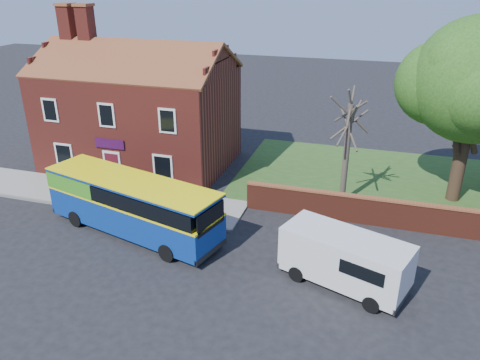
% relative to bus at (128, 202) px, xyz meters
% --- Properties ---
extents(ground, '(120.00, 120.00, 0.00)m').
position_rel_bus_xyz_m(ground, '(3.12, -2.59, -1.71)').
color(ground, black).
rests_on(ground, ground).
extents(pavement, '(18.00, 3.50, 0.12)m').
position_rel_bus_xyz_m(pavement, '(-3.88, 3.16, -1.65)').
color(pavement, gray).
rests_on(pavement, ground).
extents(kerb, '(18.00, 0.15, 0.14)m').
position_rel_bus_xyz_m(kerb, '(-3.88, 1.41, -1.64)').
color(kerb, slate).
rests_on(kerb, ground).
extents(grass_strip, '(26.00, 12.00, 0.04)m').
position_rel_bus_xyz_m(grass_strip, '(16.12, 10.41, -1.69)').
color(grass_strip, '#426B28').
rests_on(grass_strip, ground).
extents(shop_building, '(12.30, 8.13, 10.50)m').
position_rel_bus_xyz_m(shop_building, '(-3.90, 8.91, 1.71)').
color(shop_building, maroon).
rests_on(shop_building, ground).
extents(boundary_wall, '(22.00, 0.38, 1.60)m').
position_rel_bus_xyz_m(boundary_wall, '(16.12, 4.41, -0.89)').
color(boundary_wall, maroon).
rests_on(boundary_wall, ground).
extents(bus, '(10.16, 4.94, 3.00)m').
position_rel_bus_xyz_m(bus, '(0.00, 0.00, 0.00)').
color(bus, navy).
rests_on(bus, ground).
extents(van_near, '(5.79, 3.86, 2.36)m').
position_rel_bus_xyz_m(van_near, '(11.13, -1.41, -0.38)').
color(van_near, silver).
rests_on(van_near, ground).
extents(large_tree, '(8.66, 6.85, 10.57)m').
position_rel_bus_xyz_m(large_tree, '(16.65, 9.14, 5.21)').
color(large_tree, black).
rests_on(large_tree, ground).
extents(bare_tree, '(2.43, 2.90, 6.49)m').
position_rel_bus_xyz_m(bare_tree, '(10.28, 6.65, 1.62)').
color(bare_tree, '#4C4238').
rests_on(bare_tree, ground).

